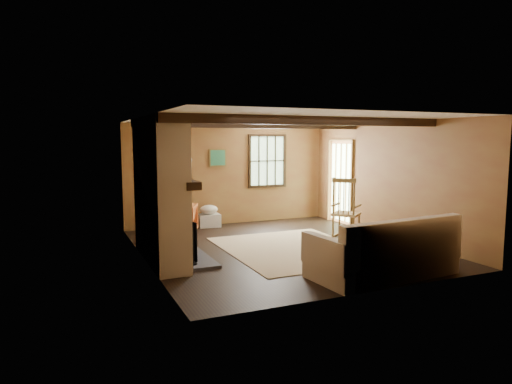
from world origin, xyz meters
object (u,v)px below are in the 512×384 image
sofa (385,255)px  armchair (179,219)px  laundry_basket (209,220)px  fireplace (161,195)px  rocking_chair (346,212)px

sofa → armchair: (-2.09, 4.17, 0.01)m
laundry_basket → armchair: size_ratio=0.69×
fireplace → armchair: bearing=68.2°
rocking_chair → armchair: rocking_chair is taller
laundry_basket → armchair: armchair is taller
fireplace → sofa: fireplace is taller
fireplace → sofa: bearing=-38.1°
sofa → laundry_basket: bearing=100.0°
sofa → armchair: size_ratio=3.20×
armchair → rocking_chair: bearing=86.9°
fireplace → laundry_basket: fireplace is taller
fireplace → rocking_chair: 3.95m
fireplace → laundry_basket: 3.15m
rocking_chair → sofa: (-1.04, -2.53, -0.21)m
sofa → laundry_basket: size_ratio=4.64×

